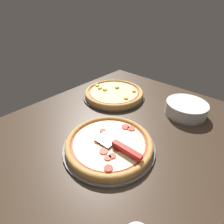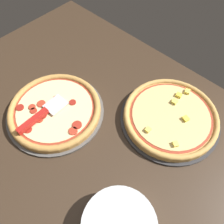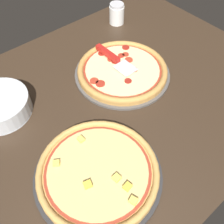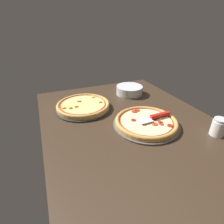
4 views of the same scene
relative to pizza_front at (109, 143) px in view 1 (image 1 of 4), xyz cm
name	(u,v)px [view 1 (image 1 of 4)]	position (x,y,z in cm)	size (l,w,h in cm)	color
ground_plane	(112,133)	(9.01, 6.88, -4.21)	(134.79, 103.32, 3.60)	#38281C
pizza_pan_front	(109,146)	(0.00, 0.02, -1.91)	(39.14, 39.14, 1.00)	#565451
pizza_front	(109,143)	(0.00, 0.00, 0.00)	(36.80, 36.80, 2.95)	#C68E47
pizza_pan_back	(114,96)	(35.58, 29.05, -1.91)	(39.19, 39.19, 1.00)	#2D2D30
pizza_back	(114,93)	(35.58, 29.06, 0.28)	(36.84, 36.84, 3.69)	tan
serving_spatula	(123,148)	(-0.22, -7.48, 2.37)	(6.94, 21.58, 2.00)	silver
plate_stack	(186,108)	(46.80, -13.25, 1.09)	(21.67, 21.67, 7.00)	silver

